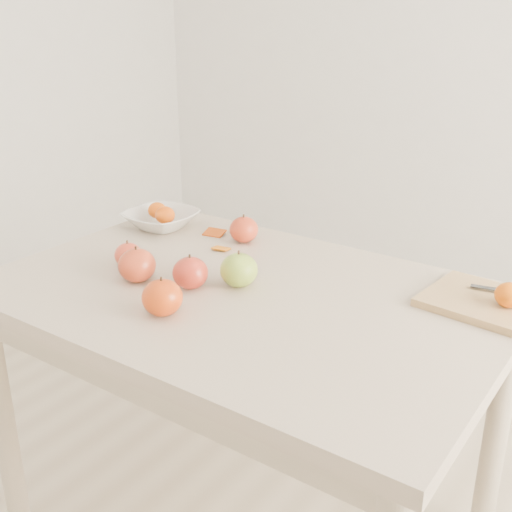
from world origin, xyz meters
The scene contains 14 objects.
table centered at (0.00, 0.00, 0.65)m, with size 1.20×0.80×0.75m.
cutting_board centered at (0.51, 0.24, 0.76)m, with size 0.29×0.22×0.02m, color tan.
board_tangerine centered at (0.54, 0.23, 0.80)m, with size 0.06×0.06×0.05m, color #D04D07.
fruit_bowl centered at (-0.47, 0.22, 0.78)m, with size 0.21×0.21×0.05m, color silver.
bowl_tangerine_near centered at (-0.49, 0.23, 0.80)m, with size 0.06×0.06×0.05m, color orange.
bowl_tangerine_far centered at (-0.44, 0.21, 0.80)m, with size 0.06×0.06×0.05m, color #DB5D07.
orange_peel_a centered at (-0.30, 0.26, 0.75)m, with size 0.06×0.04×0.00m, color #C94A0E.
orange_peel_b centered at (-0.21, 0.18, 0.75)m, with size 0.04×0.04×0.00m, color orange.
apple_green centered at (-0.02, 0.01, 0.79)m, with size 0.09×0.09×0.08m, color #5F8815.
apple_red_b centered at (-0.24, -0.11, 0.79)m, with size 0.09×0.09×0.08m, color maroon.
apple_red_a centered at (-0.19, 0.26, 0.79)m, with size 0.08×0.08×0.07m, color maroon.
apple_red_d centered at (-0.33, -0.05, 0.78)m, with size 0.07×0.07×0.06m, color maroon.
apple_red_e centered at (-0.11, -0.06, 0.79)m, with size 0.09×0.09×0.08m, color #8E010D.
apple_red_c centered at (-0.07, -0.20, 0.79)m, with size 0.09×0.09×0.08m, color #A81008.
Camera 1 is at (0.81, -1.11, 1.38)m, focal length 45.00 mm.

